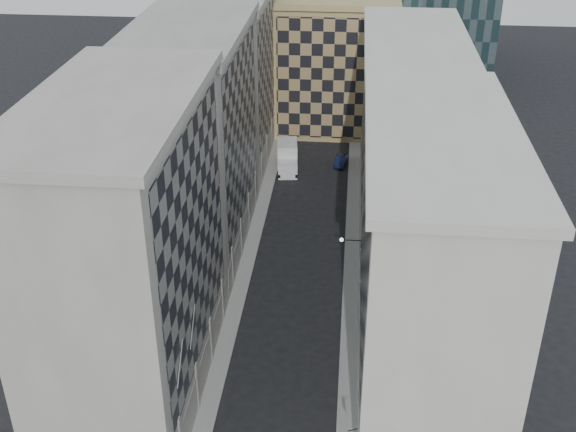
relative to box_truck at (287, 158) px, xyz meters
The scene contains 12 objects.
sidewalk_west 21.94m from the box_truck, 95.07° to the right, with size 1.50×100.00×0.15m, color gray.
sidewalk_east 23.47m from the box_truck, 68.56° to the right, with size 1.50×100.00×0.15m, color gray.
bldg_left_a 42.78m from the box_truck, 100.50° to the right, with size 10.80×22.80×23.70m.
bldg_left_b 22.54m from the box_truck, 111.91° to the right, with size 10.80×22.80×22.70m.
bldg_left_c 12.45m from the box_truck, 157.11° to the left, with size 10.80×22.80×21.70m.
bldg_right_a 40.43m from the box_truck, 68.91° to the right, with size 10.80×26.80×20.70m.
bldg_right_b 19.19m from the box_truck, 34.61° to the right, with size 10.80×28.80×19.70m.
tan_block 18.73m from the box_truck, 71.72° to the left, with size 16.80×14.80×18.80m.
flagpoles_left 46.34m from the box_truck, 93.23° to the right, with size 0.10×6.33×2.33m.
bracket_lamp 29.24m from the box_truck, 74.53° to the right, with size 1.98×0.36×0.36m.
box_truck is the anchor object (origin of this frame).
dark_car 7.08m from the box_truck, 15.00° to the left, with size 1.30×3.73×1.23m, color #10193B.
Camera 1 is at (4.57, -31.95, 39.26)m, focal length 45.00 mm.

